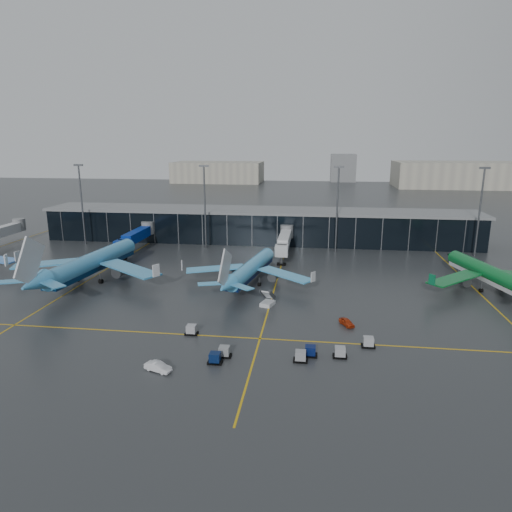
# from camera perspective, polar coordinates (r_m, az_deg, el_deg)

# --- Properties ---
(ground) EXTENTS (600.00, 600.00, 0.00)m
(ground) POSITION_cam_1_polar(r_m,az_deg,el_deg) (93.68, -4.49, -6.15)
(ground) COLOR #282B2D
(ground) RESTS_ON ground
(terminal_pier) EXTENTS (142.00, 17.00, 10.70)m
(terminal_pier) POSITION_cam_1_polar(r_m,az_deg,el_deg) (151.47, 0.29, 3.90)
(terminal_pier) COLOR black
(terminal_pier) RESTS_ON ground
(jet_bridges) EXTENTS (94.00, 27.50, 7.20)m
(jet_bridges) POSITION_cam_1_polar(r_m,az_deg,el_deg) (142.34, -14.84, 2.40)
(jet_bridges) COLOR #595B60
(jet_bridges) RESTS_ON ground
(flood_masts) EXTENTS (203.00, 0.50, 25.50)m
(flood_masts) POSITION_cam_1_polar(r_m,az_deg,el_deg) (137.82, 1.74, 6.40)
(flood_masts) COLOR #595B60
(flood_masts) RESTS_ON ground
(distant_hangars) EXTENTS (260.00, 71.00, 22.00)m
(distant_hangars) POSITION_cam_1_polar(r_m,az_deg,el_deg) (358.10, 12.67, 10.07)
(distant_hangars) COLOR #B2AD99
(distant_hangars) RESTS_ON ground
(taxi_lines) EXTENTS (220.00, 120.00, 0.02)m
(taxi_lines) POSITION_cam_1_polar(r_m,az_deg,el_deg) (102.17, 2.25, -4.36)
(taxi_lines) COLOR gold
(taxi_lines) RESTS_ON ground
(airliner_arkefly) EXTENTS (44.71, 49.67, 14.05)m
(airliner_arkefly) POSITION_cam_1_polar(r_m,az_deg,el_deg) (114.98, -19.81, 0.54)
(airliner_arkefly) COLOR #3D92C8
(airliner_arkefly) RESTS_ON ground
(airliner_klm_near) EXTENTS (38.40, 42.06, 11.37)m
(airliner_klm_near) POSITION_cam_1_polar(r_m,az_deg,el_deg) (106.18, -0.61, -0.43)
(airliner_klm_near) COLOR #44A5DF
(airliner_klm_near) RESTS_ON ground
(airliner_aer_lingus) EXTENTS (42.34, 45.69, 11.81)m
(airliner_aer_lingus) POSITION_cam_1_polar(r_m,az_deg,el_deg) (114.10, 27.20, -0.89)
(airliner_aer_lingus) COLOR #0C672B
(airliner_aer_lingus) RESTS_ON ground
(baggage_carts) EXTENTS (31.99, 11.34, 1.70)m
(baggage_carts) POSITION_cam_1_polar(r_m,az_deg,el_deg) (73.20, 2.75, -11.52)
(baggage_carts) COLOR black
(baggage_carts) RESTS_ON ground
(mobile_airstair) EXTENTS (3.08, 3.72, 3.45)m
(mobile_airstair) POSITION_cam_1_polar(r_m,az_deg,el_deg) (93.02, 1.46, -5.76)
(mobile_airstair) COLOR silver
(mobile_airstair) RESTS_ON ground
(service_van_red) EXTENTS (3.05, 3.97, 1.26)m
(service_van_red) POSITION_cam_1_polar(r_m,az_deg,el_deg) (85.00, 11.27, -8.12)
(service_van_red) COLOR #AF2E0D
(service_van_red) RESTS_ON ground
(service_van_white) EXTENTS (4.43, 2.76, 1.38)m
(service_van_white) POSITION_cam_1_polar(r_m,az_deg,el_deg) (69.52, -12.14, -13.39)
(service_van_white) COLOR silver
(service_van_white) RESTS_ON ground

